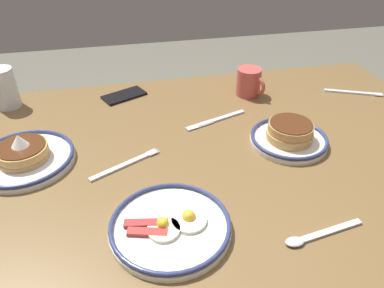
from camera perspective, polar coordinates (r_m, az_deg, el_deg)
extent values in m
cube|color=brown|center=(1.03, 2.30, -2.11)|extent=(1.50, 0.97, 0.04)
cylinder|color=brown|center=(1.75, 19.63, -1.89)|extent=(0.07, 0.07, 0.69)
cylinder|color=brown|center=(1.59, -24.87, -7.58)|extent=(0.07, 0.07, 0.69)
cylinder|color=white|center=(1.07, -24.19, -2.28)|extent=(0.26, 0.26, 0.01)
torus|color=navy|center=(1.06, -24.34, -1.76)|extent=(0.25, 0.25, 0.01)
cylinder|color=tan|center=(1.06, -24.36, -1.72)|extent=(0.13, 0.13, 0.01)
cylinder|color=gold|center=(1.05, -24.51, -1.19)|extent=(0.13, 0.13, 0.01)
cylinder|color=tan|center=(1.05, -24.66, -0.66)|extent=(0.13, 0.13, 0.01)
cylinder|color=#4C2814|center=(1.04, -24.76, -0.32)|extent=(0.12, 0.12, 0.00)
cone|color=white|center=(1.03, -25.00, 0.49)|extent=(0.04, 0.04, 0.03)
cylinder|color=white|center=(0.80, -3.33, -12.72)|extent=(0.26, 0.26, 0.01)
torus|color=navy|center=(0.79, -3.36, -12.13)|extent=(0.25, 0.25, 0.01)
cylinder|color=white|center=(0.80, -0.43, -11.57)|extent=(0.08, 0.08, 0.01)
sphere|color=yellow|center=(0.80, -0.51, -11.00)|extent=(0.03, 0.03, 0.03)
cylinder|color=white|center=(0.78, -4.36, -12.94)|extent=(0.07, 0.07, 0.01)
sphere|color=yellow|center=(0.79, -4.52, -11.99)|extent=(0.03, 0.03, 0.03)
cube|color=#9E2C2D|center=(0.80, -7.05, -11.95)|extent=(0.09, 0.04, 0.01)
cube|color=#A5322D|center=(0.78, -6.85, -13.26)|extent=(0.09, 0.04, 0.01)
cylinder|color=silver|center=(1.08, 14.53, 0.49)|extent=(0.22, 0.22, 0.01)
torus|color=navy|center=(1.08, 14.62, 1.02)|extent=(0.21, 0.21, 0.01)
cylinder|color=tan|center=(1.07, 14.63, 1.07)|extent=(0.13, 0.13, 0.01)
cylinder|color=tan|center=(1.07, 14.72, 1.60)|extent=(0.13, 0.13, 0.01)
cylinder|color=tan|center=(1.06, 14.82, 2.15)|extent=(0.12, 0.12, 0.01)
cylinder|color=tan|center=(1.06, 14.91, 2.70)|extent=(0.12, 0.12, 0.01)
cylinder|color=#4C2814|center=(1.05, 14.97, 3.04)|extent=(0.12, 0.12, 0.00)
cylinder|color=#BF4C47|center=(1.31, 8.67, 9.40)|extent=(0.08, 0.08, 0.09)
torus|color=#BF4C47|center=(1.28, 10.01, 8.76)|extent=(0.04, 0.06, 0.06)
cylinder|color=brown|center=(1.29, 8.78, 10.61)|extent=(0.07, 0.07, 0.01)
cylinder|color=silver|center=(1.35, -26.83, 7.63)|extent=(0.08, 0.08, 0.13)
cylinder|color=black|center=(1.35, -26.61, 6.90)|extent=(0.07, 0.07, 0.09)
cube|color=black|center=(1.31, -10.36, 7.32)|extent=(0.16, 0.13, 0.01)
cube|color=silver|center=(0.98, -10.32, -3.17)|extent=(0.18, 0.10, 0.01)
cube|color=silver|center=(1.01, -5.73, -1.47)|extent=(0.03, 0.02, 0.00)
cube|color=silver|center=(1.01, -5.92, -1.32)|extent=(0.03, 0.02, 0.00)
cube|color=silver|center=(1.01, -6.11, -1.16)|extent=(0.03, 0.02, 0.00)
cube|color=silver|center=(1.02, -6.30, -1.01)|extent=(0.03, 0.02, 0.00)
cube|color=silver|center=(1.43, 23.40, 7.25)|extent=(0.18, 0.09, 0.01)
cube|color=silver|center=(1.44, 26.78, 6.63)|extent=(0.03, 0.01, 0.00)
cube|color=silver|center=(1.45, 26.74, 6.74)|extent=(0.03, 0.01, 0.00)
cube|color=silver|center=(1.46, 26.69, 6.85)|extent=(0.03, 0.01, 0.00)
cube|color=silver|center=(1.46, 26.65, 6.96)|extent=(0.03, 0.01, 0.00)
cube|color=silver|center=(1.16, 4.46, 3.94)|extent=(0.17, 0.07, 0.01)
cube|color=silver|center=(1.13, 1.17, 2.91)|extent=(0.09, 0.05, 0.00)
cube|color=silver|center=(0.84, 19.90, -12.58)|extent=(0.17, 0.04, 0.01)
ellipsoid|color=silver|center=(0.80, 15.47, -14.22)|extent=(0.04, 0.03, 0.01)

